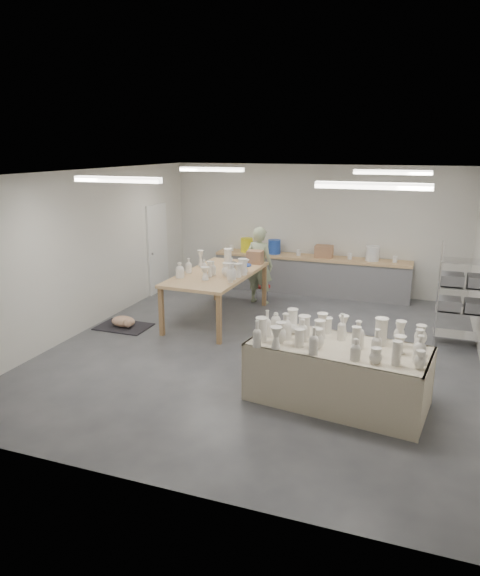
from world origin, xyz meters
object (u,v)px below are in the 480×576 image
at_px(work_table, 221,272).
at_px(potter, 259,265).
at_px(drying_table, 337,370).
at_px(red_stool, 263,287).

xyz_separation_m(work_table, potter, (0.38, 1.33, -0.12)).
distance_m(drying_table, potter, 4.75).
bearing_deg(red_stool, potter, -90.00).
xyz_separation_m(drying_table, work_table, (-2.79, 2.74, 0.51)).
relative_size(potter, red_stool, 3.75).
relative_size(drying_table, work_table, 0.94).
bearing_deg(drying_table, potter, 128.37).
bearing_deg(drying_table, work_table, 143.27).
xyz_separation_m(work_table, red_stool, (0.38, 1.60, -0.68)).
height_order(potter, red_stool, potter).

